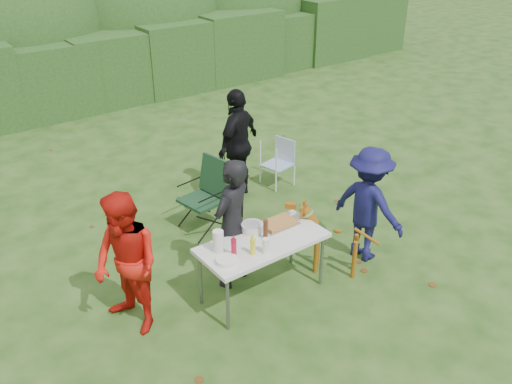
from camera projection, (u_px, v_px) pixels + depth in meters
ground at (263, 297)px, 6.44m from camera, size 80.00×80.00×0.00m
hedge_row at (40, 77)px, 11.73m from camera, size 22.00×1.40×1.70m
shrub_backdrop at (13, 30)px, 12.51m from camera, size 20.00×2.60×3.20m
folding_table at (263, 245)px, 6.18m from camera, size 1.50×0.70×0.74m
person_cook at (232, 224)px, 6.34m from camera, size 0.70×0.58×1.64m
person_red_jacket at (127, 265)px, 5.63m from camera, size 0.76×0.90×1.62m
person_black_puffy at (238, 144)px, 8.33m from camera, size 1.11×0.82×1.75m
child at (368, 205)px, 6.85m from camera, size 0.72×1.07×1.54m
dog at (337, 241)px, 6.69m from camera, size 0.90×0.97×0.90m
camping_chair at (203, 196)px, 7.60m from camera, size 0.74×0.74×1.02m
lawn_chair at (277, 163)px, 8.89m from camera, size 0.54×0.54×0.77m
food_tray at (278, 225)px, 6.46m from camera, size 0.45×0.30×0.02m
focaccia_bread at (278, 223)px, 6.44m from camera, size 0.40×0.26×0.04m
mustard_bottle at (253, 246)px, 5.88m from camera, size 0.06×0.06×0.20m
ketchup_bottle at (234, 248)px, 5.84m from camera, size 0.06×0.06×0.22m
beer_bottle at (266, 230)px, 6.15m from camera, size 0.06×0.06×0.24m
paper_towel_roll at (218, 241)px, 5.91m from camera, size 0.12×0.12×0.26m
cup_stack at (266, 246)px, 5.91m from camera, size 0.08×0.08×0.18m
pasta_bowl at (252, 228)px, 6.32m from camera, size 0.26×0.26×0.10m
plate_stack at (227, 260)px, 5.77m from camera, size 0.24×0.24×0.05m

